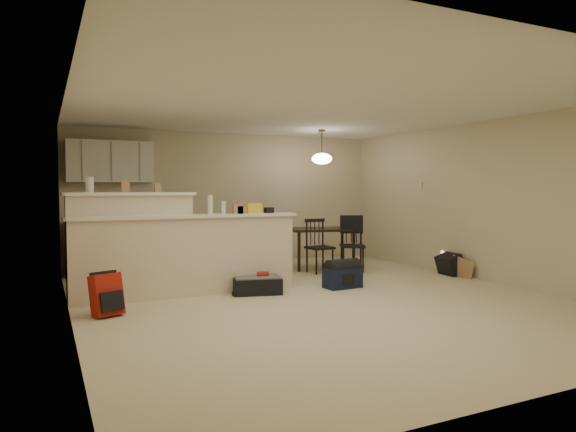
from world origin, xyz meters
TOP-DOWN VIEW (x-y plane):
  - room at (0.00, 0.00)m, footprint 7.00×7.02m
  - breakfast_bar at (-1.76, 0.98)m, footprint 3.08×0.58m
  - upper_cabinets at (-2.20, 3.32)m, footprint 1.40×0.34m
  - kitchen_counter at (-2.00, 3.19)m, footprint 1.80×0.60m
  - thermostat at (2.98, 1.55)m, footprint 0.02×0.12m
  - jar at (-2.70, 1.12)m, footprint 0.10×0.10m
  - cereal_box at (-2.27, 1.12)m, footprint 0.10×0.07m
  - small_box at (-1.85, 1.12)m, footprint 0.08×0.06m
  - bottle_a at (-1.18, 0.90)m, footprint 0.07×0.07m
  - bottle_b at (-0.99, 0.90)m, footprint 0.06×0.06m
  - bag_lump at (-0.55, 0.90)m, footprint 0.22×0.18m
  - pouch at (-0.31, 0.90)m, footprint 0.12×0.10m
  - extra_item_x at (-0.79, 0.90)m, footprint 0.14×0.10m
  - extra_item_y at (-0.74, 0.90)m, footprint 0.14×0.10m
  - dining_table at (1.30, 2.22)m, footprint 1.30×1.00m
  - pendant_lamp at (1.30, 2.22)m, footprint 0.36×0.36m
  - dining_chair_near at (1.01, 1.76)m, footprint 0.42×0.40m
  - dining_chair_far at (1.60, 1.66)m, footprint 0.55×0.54m
  - suitcase at (-0.62, 0.61)m, footprint 0.73×0.57m
  - red_backpack at (-2.62, 0.18)m, footprint 0.36×0.29m
  - navy_duffel at (0.66, 0.45)m, footprint 0.54×0.32m
  - black_daypack at (2.85, 0.61)m, footprint 0.30×0.40m
  - cardboard_sheet at (2.85, 0.35)m, footprint 0.09×0.41m

SIDE VIEW (x-z plane):
  - suitcase at x=-0.62m, z-range 0.00..0.22m
  - navy_duffel at x=0.66m, z-range 0.00..0.29m
  - cardboard_sheet at x=2.85m, z-range 0.00..0.32m
  - black_daypack at x=2.85m, z-range 0.00..0.34m
  - red_backpack at x=-2.62m, z-range 0.00..0.47m
  - kitchen_counter at x=-2.00m, z-range 0.00..0.90m
  - dining_chair_near at x=1.01m, z-range 0.00..0.92m
  - dining_chair_far at x=1.60m, z-range 0.00..0.95m
  - breakfast_bar at x=-1.76m, z-range -0.09..1.30m
  - dining_table at x=1.30m, z-range 0.27..1.00m
  - pouch at x=-0.31m, z-range 1.09..1.17m
  - extra_item_y at x=-0.74m, z-range 1.09..1.20m
  - extra_item_x at x=-0.79m, z-range 1.09..1.22m
  - bag_lump at x=-0.55m, z-range 1.09..1.23m
  - bottle_b at x=-0.99m, z-range 1.09..1.27m
  - bottle_a at x=-1.18m, z-range 1.09..1.35m
  - room at x=0.00m, z-range 0.00..2.50m
  - small_box at x=-1.85m, z-range 1.39..1.51m
  - cereal_box at x=-2.27m, z-range 1.39..1.55m
  - jar at x=-2.70m, z-range 1.39..1.59m
  - thermostat at x=2.98m, z-range 1.44..1.56m
  - upper_cabinets at x=-2.20m, z-range 1.55..2.25m
  - pendant_lamp at x=1.30m, z-range 1.68..2.30m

